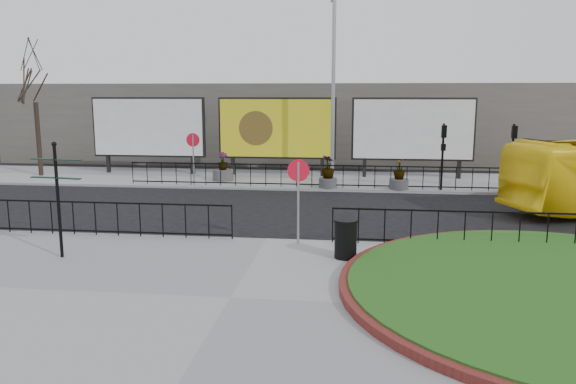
# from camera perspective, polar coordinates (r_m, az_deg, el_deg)

# --- Properties ---
(ground) EXTENTS (90.00, 90.00, 0.00)m
(ground) POSITION_cam_1_polar(r_m,az_deg,el_deg) (17.10, -2.17, -5.12)
(ground) COLOR black
(ground) RESTS_ON ground
(pavement_near) EXTENTS (30.00, 10.00, 0.12)m
(pavement_near) POSITION_cam_1_polar(r_m,az_deg,el_deg) (12.41, -5.87, -10.88)
(pavement_near) COLOR gray
(pavement_near) RESTS_ON ground
(pavement_far) EXTENTS (44.00, 6.00, 0.12)m
(pavement_far) POSITION_cam_1_polar(r_m,az_deg,el_deg) (28.75, 1.58, 1.25)
(pavement_far) COLOR gray
(pavement_far) RESTS_ON ground
(railing_near_left) EXTENTS (10.00, 0.10, 1.10)m
(railing_near_left) POSITION_cam_1_polar(r_m,az_deg,el_deg) (18.56, -20.97, -2.45)
(railing_near_left) COLOR black
(railing_near_left) RESTS_ON pavement_near
(railing_near_right) EXTENTS (9.00, 0.10, 1.10)m
(railing_near_right) POSITION_cam_1_polar(r_m,az_deg,el_deg) (16.89, 20.02, -3.59)
(railing_near_right) COLOR black
(railing_near_right) RESTS_ON pavement_near
(railing_far) EXTENTS (18.00, 0.10, 1.10)m
(railing_far) POSITION_cam_1_polar(r_m,az_deg,el_deg) (25.92, 3.24, 1.63)
(railing_far) COLOR black
(railing_far) RESTS_ON pavement_far
(speed_sign_far) EXTENTS (0.64, 0.07, 2.47)m
(speed_sign_far) POSITION_cam_1_polar(r_m,az_deg,el_deg) (26.92, -9.61, 4.49)
(speed_sign_far) COLOR gray
(speed_sign_far) RESTS_ON pavement_far
(speed_sign_near) EXTENTS (0.64, 0.07, 2.47)m
(speed_sign_near) POSITION_cam_1_polar(r_m,az_deg,el_deg) (16.18, 1.06, 0.95)
(speed_sign_near) COLOR gray
(speed_sign_near) RESTS_ON pavement_near
(billboard_left) EXTENTS (6.20, 0.31, 4.10)m
(billboard_left) POSITION_cam_1_polar(r_m,az_deg,el_deg) (31.36, -13.98, 6.37)
(billboard_left) COLOR black
(billboard_left) RESTS_ON pavement_far
(billboard_mid) EXTENTS (6.20, 0.31, 4.10)m
(billboard_mid) POSITION_cam_1_polar(r_m,az_deg,el_deg) (29.61, -1.13, 6.46)
(billboard_mid) COLOR black
(billboard_mid) RESTS_ON pavement_far
(billboard_right) EXTENTS (6.20, 0.31, 4.10)m
(billboard_right) POSITION_cam_1_polar(r_m,az_deg,el_deg) (29.46, 12.56, 6.20)
(billboard_right) COLOR black
(billboard_right) RESTS_ON pavement_far
(lamp_post) EXTENTS (0.74, 0.18, 9.23)m
(lamp_post) POSITION_cam_1_polar(r_m,az_deg,el_deg) (27.31, 4.64, 10.79)
(lamp_post) COLOR gray
(lamp_post) RESTS_ON pavement_far
(signal_pole_a) EXTENTS (0.22, 0.26, 3.00)m
(signal_pole_a) POSITION_cam_1_polar(r_m,az_deg,el_deg) (26.03, 15.48, 4.48)
(signal_pole_a) COLOR black
(signal_pole_a) RESTS_ON pavement_far
(signal_pole_b) EXTENTS (0.22, 0.26, 3.00)m
(signal_pole_b) POSITION_cam_1_polar(r_m,az_deg,el_deg) (26.64, 21.89, 4.24)
(signal_pole_b) COLOR black
(signal_pole_b) RESTS_ON pavement_far
(tree_left) EXTENTS (2.00, 2.00, 7.00)m
(tree_left) POSITION_cam_1_polar(r_m,az_deg,el_deg) (32.39, -24.22, 7.70)
(tree_left) COLOR #2D2119
(tree_left) RESTS_ON pavement_far
(building_backdrop) EXTENTS (40.00, 10.00, 5.00)m
(building_backdrop) POSITION_cam_1_polar(r_m,az_deg,el_deg) (38.43, 3.00, 7.15)
(building_backdrop) COLOR #5A564F
(building_backdrop) RESTS_ON ground
(fingerpost_sign) EXTENTS (1.46, 0.38, 3.11)m
(fingerpost_sign) POSITION_cam_1_polar(r_m,az_deg,el_deg) (15.97, -22.39, 0.34)
(fingerpost_sign) COLOR black
(fingerpost_sign) RESTS_ON pavement_near
(litter_bin) EXTENTS (0.63, 0.63, 1.05)m
(litter_bin) POSITION_cam_1_polar(r_m,az_deg,el_deg) (15.05, 5.88, -4.74)
(litter_bin) COLOR black
(litter_bin) RESTS_ON pavement_near
(planter_a) EXTENTS (1.03, 1.03, 1.43)m
(planter_a) POSITION_cam_1_polar(r_m,az_deg,el_deg) (28.28, -6.63, 2.12)
(planter_a) COLOR #4C4C4F
(planter_a) RESTS_ON pavement_far
(planter_b) EXTENTS (0.84, 0.84, 1.52)m
(planter_b) POSITION_cam_1_polar(r_m,az_deg,el_deg) (25.99, 4.08, 1.85)
(planter_b) COLOR #4C4C4F
(planter_b) RESTS_ON pavement_far
(planter_c) EXTENTS (0.88, 0.88, 1.39)m
(planter_c) POSITION_cam_1_polar(r_m,az_deg,el_deg) (26.05, 11.21, 1.44)
(planter_c) COLOR #4C4C4F
(planter_c) RESTS_ON pavement_far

